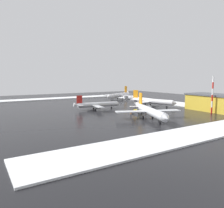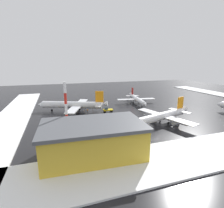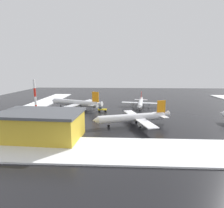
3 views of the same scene
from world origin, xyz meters
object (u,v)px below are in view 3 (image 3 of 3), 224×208
Objects in this scene: airplane_parked_starboard at (76,103)px; airplane_foreground_jet at (140,103)px; ground_crew_beside_wing at (86,108)px; traffic_cone_near_nose at (84,109)px; ground_crew_near_tug at (94,106)px; cargo_hangar at (41,125)px; antenna_mast at (36,105)px; airplane_distant_tail at (134,118)px; pushback_tug at (102,109)px; traffic_cone_mid_line at (78,109)px.

airplane_foreground_jet is at bearing -149.83° from airplane_parked_starboard.
traffic_cone_near_nose is (-1.32, 2.39, -0.70)m from ground_crew_beside_wing.
cargo_hangar is at bearing 74.73° from ground_crew_near_tug.
antenna_mast is at bearing 102.94° from airplane_parked_starboard.
airplane_distant_tail reaches higher than traffic_cone_near_nose.
airplane_foreground_jet is at bearing 179.68° from ground_crew_beside_wing.
airplane_foreground_jet is at bearing -117.46° from airplane_distant_tail.
pushback_tug is 40.37m from cargo_hangar.
traffic_cone_mid_line is at bearing 148.18° from airplane_parked_starboard.
airplane_parked_starboard reaches higher than ground_crew_beside_wing.
cargo_hangar reaches higher than airplane_foreground_jet.
airplane_distant_tail is 56.18× the size of traffic_cone_mid_line.
airplane_distant_tail is 34.67m from ground_crew_beside_wing.
antenna_mast is at bearing 64.29° from ground_crew_near_tug.
pushback_tug is at bearing 54.32° from antenna_mast.
ground_crew_near_tug and ground_crew_beside_wing have the same top height.
pushback_tug is at bearing 145.92° from ground_crew_beside_wing.
ground_crew_beside_wing is (-23.85, 25.07, -2.13)m from airplane_distant_tail.
ground_crew_beside_wing is 40.82m from cargo_hangar.
airplane_foreground_jet is 60.86m from cargo_hangar.
antenna_mast is at bearing -101.47° from traffic_cone_mid_line.
airplane_foreground_jet reaches higher than ground_crew_near_tug.
airplane_parked_starboard is 19.10× the size of ground_crew_near_tug.
cargo_hangar is at bearing -91.51° from traffic_cone_mid_line.
antenna_mast reaches higher than ground_crew_beside_wing.
traffic_cone_mid_line is (-28.70, 26.62, -2.82)m from airplane_distant_tail.
antenna_mast is (-35.39, -6.36, 5.94)m from airplane_distant_tail.
ground_crew_near_tug is at bearing -138.53° from ground_crew_beside_wing.
airplane_distant_tail reaches higher than cargo_hangar.
traffic_cone_mid_line is at bearing -59.70° from airplane_distant_tail.
antenna_mast reaches higher than cargo_hangar.
antenna_mast is at bearing 55.96° from pushback_tug.
airplane_parked_starboard is 1.27× the size of cargo_hangar.
ground_crew_beside_wing is at bearing -61.00° from traffic_cone_near_nose.
ground_crew_near_tug is 5.98m from traffic_cone_near_nose.
airplane_parked_starboard reaches higher than airplane_foreground_jet.
airplane_parked_starboard reaches higher than traffic_cone_near_nose.
airplane_foreground_jet is 1.04× the size of cargo_hangar.
cargo_hangar is (-5.95, -40.24, 3.47)m from ground_crew_beside_wing.
airplane_parked_starboard is at bearing -73.20° from airplane_foreground_jet.
airplane_foreground_jet is 35.82m from traffic_cone_mid_line.
cargo_hangar is at bearing -28.06° from airplane_foreground_jet.
ground_crew_near_tug is 0.09× the size of antenna_mast.
ground_crew_beside_wing is at bearing 54.35° from ground_crew_near_tug.
airplane_distant_tail is at bearing -47.48° from traffic_cone_near_nose.
ground_crew_beside_wing is 0.09× the size of antenna_mast.
antenna_mast reaches higher than airplane_distant_tail.
cargo_hangar is at bearing 65.17° from ground_crew_beside_wing.
traffic_cone_mid_line is at bearing 78.53° from antenna_mast.
pushback_tug is 8.47× the size of traffic_cone_near_nose.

